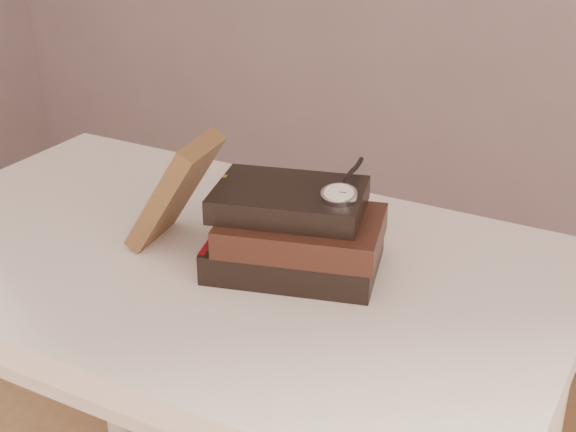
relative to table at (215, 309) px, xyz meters
The scene contains 5 objects.
table is the anchor object (origin of this frame).
book_stack 0.19m from the table, ahead, with size 0.26×0.21×0.11m.
journal 0.18m from the table, behind, with size 0.03×0.11×0.18m, color #49311C.
pocket_watch 0.28m from the table, ahead, with size 0.06×0.15×0.02m.
eyeglasses 0.17m from the table, 71.56° to the left, with size 0.12×0.13×0.05m.
Camera 1 is at (0.58, -0.48, 1.29)m, focal length 50.51 mm.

